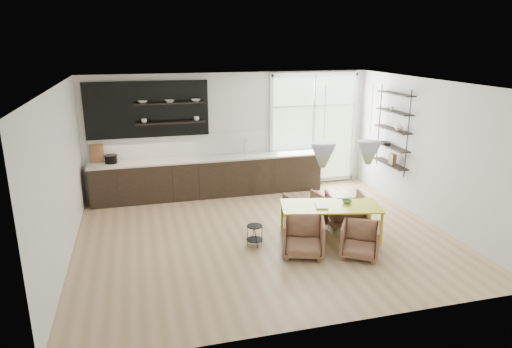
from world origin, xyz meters
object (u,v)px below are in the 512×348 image
(armchair_back_left, at_px, (305,210))
(armchair_front_left, at_px, (303,237))
(dining_table, at_px, (330,208))
(armchair_back_right, at_px, (345,209))
(armchair_front_right, at_px, (360,240))
(wire_stool, at_px, (255,232))

(armchair_back_left, height_order, armchair_front_left, armchair_front_left)
(dining_table, xyz_separation_m, armchair_back_left, (-0.22, 0.75, -0.30))
(armchair_back_right, relative_size, armchair_front_right, 1.14)
(dining_table, relative_size, wire_stool, 5.08)
(armchair_front_right, bearing_deg, armchair_back_left, 136.82)
(armchair_back_left, relative_size, wire_stool, 1.85)
(wire_stool, bearing_deg, armchair_front_right, -28.54)
(armchair_front_right, height_order, wire_stool, armchair_front_right)
(dining_table, xyz_separation_m, armchair_front_right, (0.21, -0.82, -0.32))
(armchair_back_right, xyz_separation_m, armchair_front_left, (-1.30, -1.04, -0.01))
(armchair_front_left, distance_m, wire_stool, 0.94)
(dining_table, height_order, wire_stool, dining_table)
(armchair_front_right, bearing_deg, armchair_back_right, 106.35)
(armchair_front_left, xyz_separation_m, armchair_front_right, (0.93, -0.32, -0.03))
(dining_table, xyz_separation_m, armchair_back_right, (0.58, 0.53, -0.28))
(armchair_back_right, height_order, armchair_front_right, armchair_back_right)
(dining_table, height_order, armchair_front_right, dining_table)
(dining_table, distance_m, armchair_front_left, 0.93)
(armchair_back_left, bearing_deg, armchair_back_right, 157.73)
(dining_table, bearing_deg, armchair_back_left, 119.41)
(armchair_back_right, bearing_deg, armchair_back_left, -5.29)
(dining_table, height_order, armchair_back_right, armchair_back_right)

